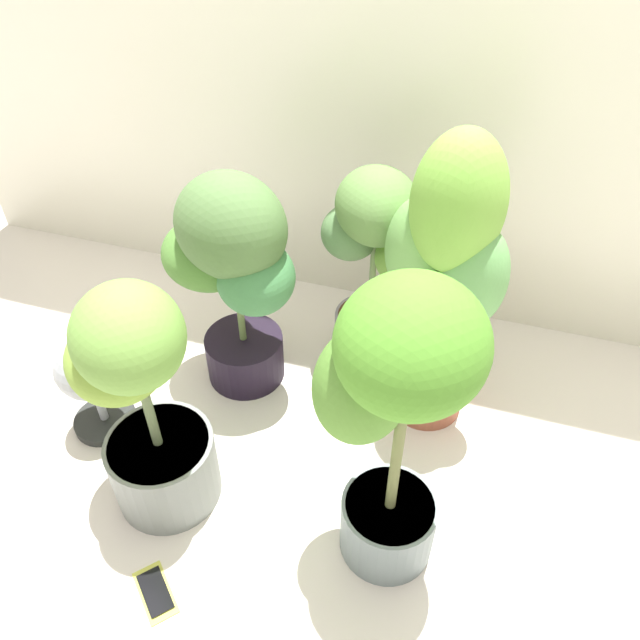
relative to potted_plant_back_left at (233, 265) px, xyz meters
The scene contains 9 objects.
ground_plane 0.63m from the potted_plant_back_left, 48.65° to the right, with size 8.00×8.00×0.00m, color silver.
mylar_back_wall 0.82m from the potted_plant_back_left, 58.91° to the left, with size 3.20×0.01×2.00m, color silver.
potted_plant_back_left is the anchor object (origin of this frame).
potted_plant_front_left 0.47m from the potted_plant_back_left, 95.05° to the right, with size 0.42×0.38×0.69m.
potted_plant_back_right 0.58m from the potted_plant_back_left, ahead, with size 0.37×0.32×0.89m.
potted_plant_front_right 0.70m from the potted_plant_back_left, 39.28° to the right, with size 0.42×0.39×0.83m.
potted_plant_back_center 0.40m from the potted_plant_back_left, 25.16° to the left, with size 0.39×0.34×0.69m.
cell_phone 0.85m from the potted_plant_back_left, 84.36° to the right, with size 0.15×0.15×0.01m.
floor_fan 0.50m from the potted_plant_back_left, 134.77° to the right, with size 0.24×0.24×0.32m.
Camera 1 is at (0.34, -0.92, 1.47)m, focal length 35.17 mm.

